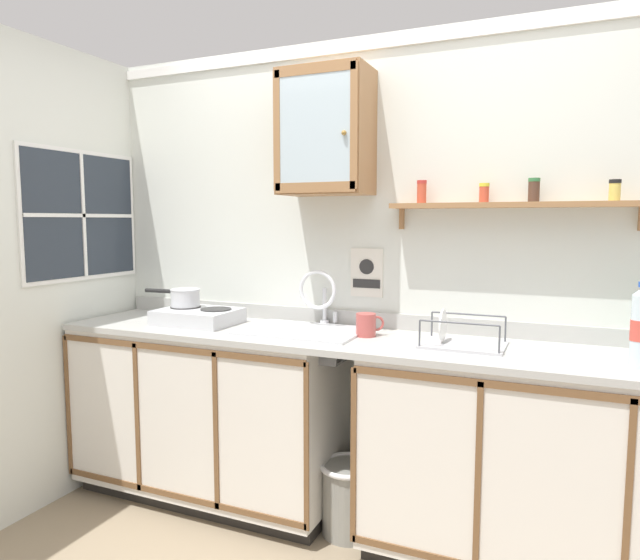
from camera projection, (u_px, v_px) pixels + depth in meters
The scene contains 16 objects.
back_wall at pixel (386, 276), 2.90m from camera, with size 3.83×0.07×2.41m.
lower_cabinet_run at pixel (210, 413), 3.05m from camera, with size 1.45×0.58×0.92m.
lower_cabinet_run_right at pixel (551, 468), 2.37m from camera, with size 1.57×0.58×0.92m.
countertop at pixel (366, 342), 2.65m from camera, with size 3.19×0.60×0.03m, color #B2B2AD.
backsplash at pixel (384, 320), 2.89m from camera, with size 3.19×0.02×0.08m, color #B2B2AD.
sink at pixel (304, 334), 2.82m from camera, with size 0.59×0.46×0.41m.
hot_plate_stove at pixel (198, 316), 3.01m from camera, with size 0.41×0.32×0.08m.
saucepan at pixel (184, 297), 3.07m from camera, with size 0.33×0.16×0.10m.
bottle_water_clear_2 at pixel (640, 329), 2.08m from camera, with size 0.07×0.07×0.33m.
dish_rack at pixel (460, 342), 2.48m from camera, with size 0.36×0.26×0.16m.
mug at pixel (367, 325), 2.69m from camera, with size 0.13×0.10×0.11m.
wall_cabinet at pixel (326, 133), 2.78m from camera, with size 0.44×0.30×0.61m.
spice_shelf at pixel (511, 203), 2.54m from camera, with size 1.10×0.14×0.23m.
warning_sign at pixel (367, 273), 2.91m from camera, with size 0.17×0.01×0.25m.
window at pixel (82, 215), 3.11m from camera, with size 0.03×0.80×0.71m.
trash_bin at pixel (349, 496), 2.71m from camera, with size 0.29×0.29×0.35m.
Camera 1 is at (0.85, -2.14, 1.50)m, focal length 31.85 mm.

